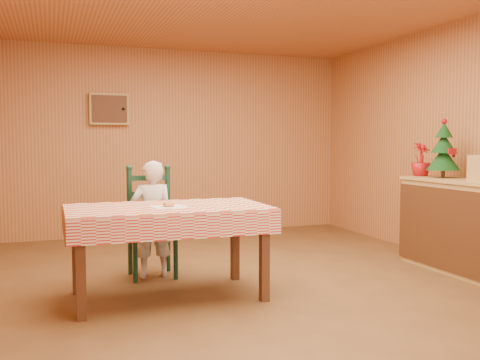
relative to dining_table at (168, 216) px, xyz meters
name	(u,v)px	position (x,y,z in m)	size (l,w,h in m)	color
ground	(247,286)	(0.75, 0.12, -0.69)	(6.00, 6.00, 0.00)	brown
cabin_walls	(228,89)	(0.75, 0.65, 1.14)	(5.10, 6.05, 2.65)	#BA7643
dining_table	(168,216)	(0.00, 0.00, 0.00)	(1.66, 0.96, 0.77)	#522C15
ladder_chair	(151,224)	(0.00, 0.79, -0.18)	(0.44, 0.40, 1.08)	black
seated_child	(152,219)	(0.00, 0.73, -0.13)	(0.41, 0.27, 1.12)	silver
napkin	(169,207)	(0.00, -0.05, 0.08)	(0.26, 0.26, 0.00)	white
donut	(169,204)	(0.00, -0.05, 0.10)	(0.10, 0.10, 0.04)	#D1864B
shelf_unit	(458,225)	(2.97, -0.04, -0.22)	(0.54, 1.24, 0.93)	tan
christmas_tree	(444,151)	(2.98, 0.21, 0.52)	(0.34, 0.34, 0.62)	#522C15
flower_arrangement	(421,159)	(2.93, 0.51, 0.43)	(0.21, 0.21, 0.37)	#A40F14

